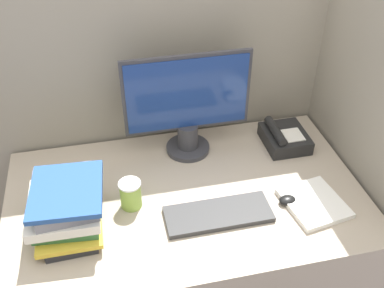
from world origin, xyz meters
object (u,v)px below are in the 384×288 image
(book_stack, at_px, (67,207))
(monitor, at_px, (187,107))
(mouse, at_px, (288,200))
(coffee_cup, at_px, (131,194))
(desk_telephone, at_px, (284,138))
(keyboard, at_px, (218,214))

(book_stack, bearing_deg, monitor, 34.24)
(mouse, bearing_deg, coffee_cup, 168.46)
(coffee_cup, bearing_deg, mouse, -11.54)
(monitor, bearing_deg, mouse, -53.73)
(monitor, xyz_separation_m, desk_telephone, (0.42, -0.06, -0.18))
(desk_telephone, bearing_deg, mouse, -109.44)
(mouse, xyz_separation_m, book_stack, (-0.80, 0.06, 0.08))
(coffee_cup, relative_size, book_stack, 0.36)
(book_stack, bearing_deg, desk_telephone, 17.22)
(monitor, relative_size, coffee_cup, 4.66)
(monitor, distance_m, coffee_cup, 0.43)
(monitor, bearing_deg, desk_telephone, -7.56)
(mouse, distance_m, desk_telephone, 0.37)
(mouse, relative_size, coffee_cup, 0.58)
(monitor, height_order, book_stack, monitor)
(mouse, bearing_deg, desk_telephone, 70.56)
(monitor, xyz_separation_m, keyboard, (0.03, -0.41, -0.21))
(mouse, bearing_deg, keyboard, -178.44)
(keyboard, distance_m, desk_telephone, 0.53)
(keyboard, distance_m, book_stack, 0.54)
(mouse, height_order, coffee_cup, coffee_cup)
(monitor, distance_m, desk_telephone, 0.46)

